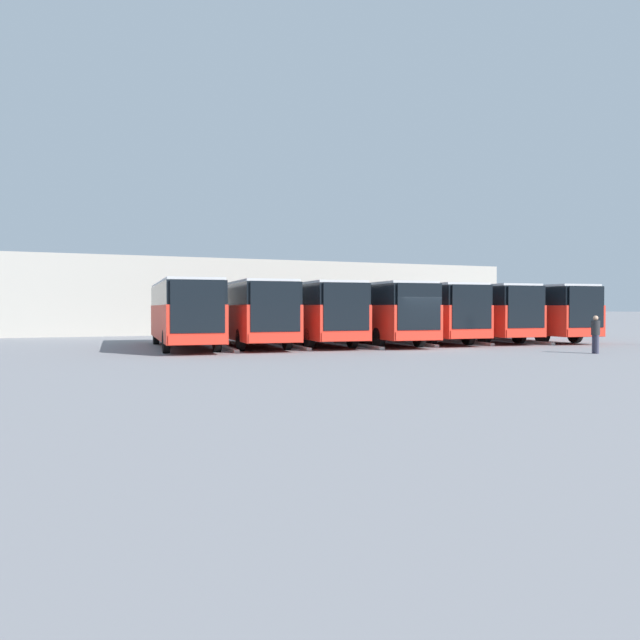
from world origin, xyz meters
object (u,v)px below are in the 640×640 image
Objects in this scene: bus_4 at (310,311)px; bus_5 at (249,311)px; bus_2 at (419,311)px; bus_0 at (521,311)px; pedestrian at (596,333)px; bus_3 at (372,311)px; bus_1 at (468,311)px; bus_6 at (184,311)px.

bus_5 is at bearing 5.01° from bus_4.
bus_5 is (10.25, -0.03, 0.00)m from bus_2.
bus_4 is at bearing 1.25° from bus_0.
pedestrian is at bearing 142.96° from bus_5.
bus_3 is at bearing 4.10° from bus_0.
bus_1 and bus_4 have the same top height.
bus_0 is 11.29m from pedestrian.
bus_4 is 14.23m from pedestrian.
bus_6 is at bearing 6.21° from bus_4.
bus_1 is (3.42, -0.67, 0.00)m from bus_0.
bus_0 is 1.00× the size of bus_1.
bus_3 is 1.00× the size of bus_4.
bus_0 and bus_6 have the same top height.
bus_5 is at bearing -1.14° from bus_3.
bus_1 is 6.86m from bus_3.
bus_6 is (20.49, -0.49, 0.00)m from bus_0.
bus_6 is at bearing 1.70° from bus_3.
bus_3 and bus_6 have the same top height.
bus_1 is 11.03m from pedestrian.
bus_4 is at bearing -174.99° from bus_5.
bus_0 is 1.00× the size of bus_2.
bus_1 reaches higher than pedestrian.
bus_0 is 20.50m from bus_6.
bus_2 is (3.42, 0.02, 0.00)m from bus_1.
bus_5 is (6.83, -0.65, 0.00)m from bus_3.
bus_2 is at bearing 26.63° from pedestrian.
bus_3 reaches higher than pedestrian.
bus_2 and bus_5 have the same top height.
bus_6 is at bearing 2.90° from bus_0.
pedestrian is at bearing 133.69° from bus_4.
bus_5 is at bearing 63.97° from pedestrian.
bus_1 is at bearing 8.86° from pedestrian.
bus_1 and bus_5 have the same top height.
bus_4 is 6.95× the size of pedestrian.
bus_3 is 11.75m from pedestrian.
bus_1 is at bearing -175.77° from bus_5.
bus_1 is 3.42m from bus_2.
bus_4 is (6.83, -0.08, 0.00)m from bus_2.
bus_1 is at bearing -175.35° from bus_2.
bus_0 is at bearing 178.89° from bus_2.
bus_0 is 1.00× the size of bus_5.
bus_2 is 1.00× the size of bus_5.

